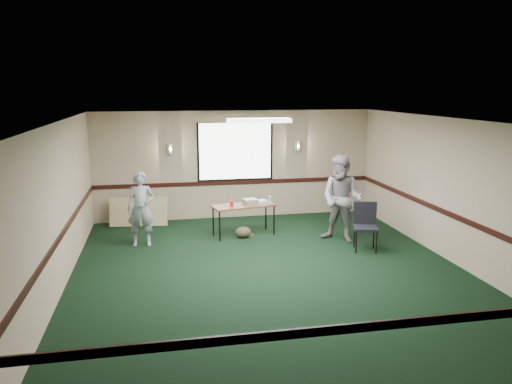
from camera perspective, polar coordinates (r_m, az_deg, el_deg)
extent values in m
plane|color=black|center=(9.09, 1.60, -9.08)|extent=(8.00, 8.00, 0.00)
plane|color=tan|center=(12.57, -2.38, 3.13)|extent=(7.00, 0.00, 7.00)
plane|color=tan|center=(5.05, 11.91, -10.43)|extent=(7.00, 0.00, 7.00)
plane|color=tan|center=(8.65, -21.60, -1.67)|extent=(0.00, 8.00, 8.00)
plane|color=tan|center=(10.06, 21.49, 0.14)|extent=(0.00, 8.00, 8.00)
plane|color=white|center=(8.51, 1.71, 8.16)|extent=(8.00, 8.00, 0.00)
cube|color=black|center=(12.63, -2.36, 1.11)|extent=(7.00, 0.03, 0.10)
cube|color=black|center=(5.25, 11.63, -14.93)|extent=(7.00, 0.03, 0.10)
cube|color=black|center=(8.76, -21.28, -4.53)|extent=(0.03, 8.00, 0.10)
cube|color=black|center=(10.15, 21.22, -2.35)|extent=(0.03, 8.00, 0.10)
cube|color=black|center=(12.50, -2.38, 4.70)|extent=(1.90, 0.01, 1.50)
cube|color=white|center=(12.49, -2.38, 4.70)|extent=(1.80, 0.02, 1.40)
cube|color=tan|center=(12.42, -2.41, 8.23)|extent=(2.05, 0.08, 0.10)
cylinder|color=silver|center=(12.31, -9.76, 4.90)|extent=(0.16, 0.16, 0.25)
cylinder|color=silver|center=(12.79, 4.77, 5.29)|extent=(0.16, 0.16, 0.25)
cube|color=white|center=(9.49, 0.35, 8.17)|extent=(1.20, 0.32, 0.08)
cube|color=brown|center=(11.09, -1.42, -1.56)|extent=(1.48, 0.83, 0.04)
cylinder|color=black|center=(10.76, -4.17, -3.93)|extent=(0.03, 0.03, 0.66)
cylinder|color=black|center=(11.22, 2.07, -3.24)|extent=(0.03, 0.03, 0.66)
cylinder|color=black|center=(11.17, -4.92, -3.35)|extent=(0.03, 0.03, 0.66)
cylinder|color=black|center=(11.61, 1.14, -2.72)|extent=(0.03, 0.03, 0.66)
cube|color=gray|center=(11.20, -0.66, -1.05)|extent=(0.36, 0.32, 0.10)
cube|color=white|center=(11.30, 0.63, -1.06)|extent=(0.27, 0.24, 0.05)
cylinder|color=#B60C16|center=(10.94, -2.79, -1.34)|extent=(0.08, 0.08, 0.12)
cylinder|color=#87B3DD|center=(11.12, 1.59, -0.92)|extent=(0.06, 0.06, 0.19)
ellipsoid|color=#413A25|center=(11.04, -1.49, -4.61)|extent=(0.35, 0.27, 0.25)
torus|color=#D8561B|center=(11.27, -1.13, -4.87)|extent=(0.43, 0.43, 0.02)
cube|color=tan|center=(12.24, -13.28, -2.20)|extent=(1.37, 0.36, 0.70)
cube|color=black|center=(10.33, 12.42, -4.05)|extent=(0.58, 0.58, 0.06)
cube|color=black|center=(10.48, 12.34, -2.34)|extent=(0.46, 0.18, 0.47)
cylinder|color=black|center=(10.19, 11.38, -5.70)|extent=(0.03, 0.03, 0.44)
cylinder|color=black|center=(10.24, 13.59, -5.71)|extent=(0.03, 0.03, 0.44)
cylinder|color=black|center=(10.56, 11.17, -5.06)|extent=(0.03, 0.03, 0.44)
cylinder|color=black|center=(10.61, 13.30, -5.08)|extent=(0.03, 0.03, 0.44)
imported|color=#3F588C|center=(10.63, -13.00, -1.85)|extent=(0.59, 0.41, 1.57)
imported|color=#748CB4|center=(10.76, 9.77, -0.77)|extent=(1.15, 1.13, 1.86)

